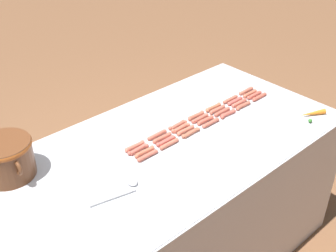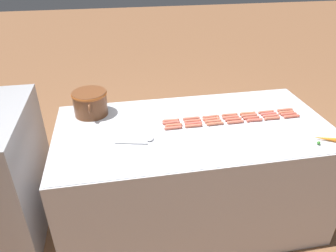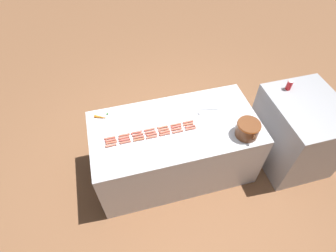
# 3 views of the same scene
# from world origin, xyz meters

# --- Properties ---
(ground_plane) EXTENTS (20.00, 20.00, 0.00)m
(ground_plane) POSITION_xyz_m (0.00, 0.00, 0.00)
(ground_plane) COLOR brown
(griddle_counter) EXTENTS (1.00, 1.98, 0.89)m
(griddle_counter) POSITION_xyz_m (0.00, 0.00, 0.45)
(griddle_counter) COLOR #BCBCC1
(griddle_counter) RESTS_ON ground_plane
(hot_dog_0) EXTENTS (0.02, 0.13, 0.02)m
(hot_dog_0) POSITION_xyz_m (-0.01, -0.75, 0.90)
(hot_dog_0) COLOR #CE5C48
(hot_dog_0) RESTS_ON griddle_counter
(hot_dog_1) EXTENTS (0.03, 0.13, 0.02)m
(hot_dog_1) POSITION_xyz_m (-0.01, -0.59, 0.90)
(hot_dog_1) COLOR #C05F49
(hot_dog_1) RESTS_ON griddle_counter
(hot_dog_2) EXTENTS (0.03, 0.13, 0.02)m
(hot_dog_2) POSITION_xyz_m (-0.02, -0.45, 0.90)
(hot_dog_2) COLOR #CC5B4A
(hot_dog_2) RESTS_ON griddle_counter
(hot_dog_3) EXTENTS (0.02, 0.13, 0.02)m
(hot_dog_3) POSITION_xyz_m (-0.02, -0.30, 0.90)
(hot_dog_3) COLOR #C25F4B
(hot_dog_3) RESTS_ON griddle_counter
(hot_dog_4) EXTENTS (0.03, 0.13, 0.02)m
(hot_dog_4) POSITION_xyz_m (-0.01, -0.15, 0.90)
(hot_dog_4) COLOR #BF654A
(hot_dog_4) RESTS_ON griddle_counter
(hot_dog_5) EXTENTS (0.02, 0.13, 0.02)m
(hot_dog_5) POSITION_xyz_m (-0.01, 0.01, 0.90)
(hot_dog_5) COLOR #C6644C
(hot_dog_5) RESTS_ON griddle_counter
(hot_dog_6) EXTENTS (0.02, 0.13, 0.02)m
(hot_dog_6) POSITION_xyz_m (-0.02, 0.16, 0.90)
(hot_dog_6) COLOR #C55E4B
(hot_dog_6) RESTS_ON griddle_counter
(hot_dog_7) EXTENTS (0.03, 0.13, 0.02)m
(hot_dog_7) POSITION_xyz_m (0.02, -0.75, 0.90)
(hot_dog_7) COLOR #C65A49
(hot_dog_7) RESTS_ON griddle_counter
(hot_dog_8) EXTENTS (0.02, 0.13, 0.02)m
(hot_dog_8) POSITION_xyz_m (0.02, -0.60, 0.90)
(hot_dog_8) COLOR #CD6350
(hot_dog_8) RESTS_ON griddle_counter
(hot_dog_9) EXTENTS (0.02, 0.13, 0.02)m
(hot_dog_9) POSITION_xyz_m (0.02, -0.44, 0.90)
(hot_dog_9) COLOR #C05A48
(hot_dog_9) RESTS_ON griddle_counter
(hot_dog_10) EXTENTS (0.03, 0.13, 0.02)m
(hot_dog_10) POSITION_xyz_m (0.02, -0.30, 0.90)
(hot_dog_10) COLOR #C95C48
(hot_dog_10) RESTS_ON griddle_counter
(hot_dog_11) EXTENTS (0.03, 0.13, 0.02)m
(hot_dog_11) POSITION_xyz_m (0.02, -0.15, 0.90)
(hot_dog_11) COLOR #C6674F
(hot_dog_11) RESTS_ON griddle_counter
(hot_dog_12) EXTENTS (0.03, 0.13, 0.02)m
(hot_dog_12) POSITION_xyz_m (0.02, 0.00, 0.90)
(hot_dog_12) COLOR #CD5A4D
(hot_dog_12) RESTS_ON griddle_counter
(hot_dog_13) EXTENTS (0.03, 0.13, 0.02)m
(hot_dog_13) POSITION_xyz_m (0.02, 0.15, 0.90)
(hot_dog_13) COLOR #C46549
(hot_dog_13) RESTS_ON griddle_counter
(hot_dog_14) EXTENTS (0.03, 0.13, 0.02)m
(hot_dog_14) POSITION_xyz_m (0.05, -0.74, 0.90)
(hot_dog_14) COLOR #C66449
(hot_dog_14) RESTS_ON griddle_counter
(hot_dog_15) EXTENTS (0.02, 0.13, 0.02)m
(hot_dog_15) POSITION_xyz_m (0.05, -0.60, 0.90)
(hot_dog_15) COLOR #CB5A50
(hot_dog_15) RESTS_ON griddle_counter
(hot_dog_16) EXTENTS (0.03, 0.13, 0.02)m
(hot_dog_16) POSITION_xyz_m (0.06, -0.44, 0.90)
(hot_dog_16) COLOR #C0624D
(hot_dog_16) RESTS_ON griddle_counter
(hot_dog_17) EXTENTS (0.03, 0.13, 0.02)m
(hot_dog_17) POSITION_xyz_m (0.06, -0.29, 0.90)
(hot_dog_17) COLOR #C35F4C
(hot_dog_17) RESTS_ON griddle_counter
(hot_dog_18) EXTENTS (0.03, 0.13, 0.02)m
(hot_dog_18) POSITION_xyz_m (0.06, -0.14, 0.90)
(hot_dog_18) COLOR #CB654D
(hot_dog_18) RESTS_ON griddle_counter
(hot_dog_19) EXTENTS (0.02, 0.13, 0.02)m
(hot_dog_19) POSITION_xyz_m (0.05, -0.00, 0.90)
(hot_dog_19) COLOR #C6604A
(hot_dog_19) RESTS_ON griddle_counter
(hot_dog_20) EXTENTS (0.03, 0.13, 0.02)m
(hot_dog_20) POSITION_xyz_m (0.06, 0.16, 0.90)
(hot_dog_20) COLOR #C55D4D
(hot_dog_20) RESTS_ON griddle_counter
(hot_dog_21) EXTENTS (0.03, 0.13, 0.02)m
(hot_dog_21) POSITION_xyz_m (0.09, -0.75, 0.90)
(hot_dog_21) COLOR #C86851
(hot_dog_21) RESTS_ON griddle_counter
(hot_dog_22) EXTENTS (0.02, 0.13, 0.02)m
(hot_dog_22) POSITION_xyz_m (0.09, -0.59, 0.90)
(hot_dog_22) COLOR #C5644E
(hot_dog_22) RESTS_ON griddle_counter
(hot_dog_23) EXTENTS (0.03, 0.13, 0.02)m
(hot_dog_23) POSITION_xyz_m (0.09, -0.44, 0.90)
(hot_dog_23) COLOR #C26747
(hot_dog_23) RESTS_ON griddle_counter
(hot_dog_24) EXTENTS (0.03, 0.13, 0.02)m
(hot_dog_24) POSITION_xyz_m (0.09, -0.30, 0.90)
(hot_dog_24) COLOR #C1614A
(hot_dog_24) RESTS_ON griddle_counter
(hot_dog_25) EXTENTS (0.03, 0.13, 0.02)m
(hot_dog_25) POSITION_xyz_m (0.09, -0.15, 0.90)
(hot_dog_25) COLOR #C0604B
(hot_dog_25) RESTS_ON griddle_counter
(hot_dog_26) EXTENTS (0.03, 0.13, 0.02)m
(hot_dog_26) POSITION_xyz_m (0.09, -0.00, 0.90)
(hot_dog_26) COLOR #C3624D
(hot_dog_26) RESTS_ON griddle_counter
(hot_dog_27) EXTENTS (0.03, 0.13, 0.02)m
(hot_dog_27) POSITION_xyz_m (0.09, 0.16, 0.90)
(hot_dog_27) COLOR #C6644F
(hot_dog_27) RESTS_ON griddle_counter
(bean_pot) EXTENTS (0.32, 0.26, 0.19)m
(bean_pot) POSITION_xyz_m (0.32, 0.73, 1.00)
(bean_pot) COLOR brown
(bean_pot) RESTS_ON griddle_counter
(serving_spoon) EXTENTS (0.10, 0.27, 0.02)m
(serving_spoon) POSITION_xyz_m (-0.13, 0.38, 0.90)
(serving_spoon) COLOR #B7B7BC
(serving_spoon) RESTS_ON griddle_counter
(carrot) EXTENTS (0.10, 0.17, 0.03)m
(carrot) POSITION_xyz_m (-0.35, -0.81, 0.91)
(carrot) COLOR orange
(carrot) RESTS_ON griddle_counter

